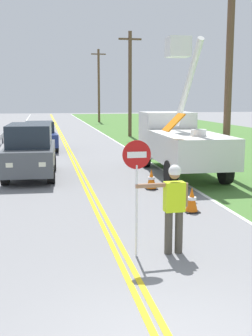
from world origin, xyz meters
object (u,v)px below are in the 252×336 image
Objects in this scene: oncoming_suv_nearest at (30,151)px; utility_bucket_truck at (179,139)px; stop_sign_paddle at (137,172)px; oncoming_sedan_second at (40,136)px; traffic_cone_lead at (192,200)px; traffic_cone_mid at (151,179)px; flagger_worker at (174,203)px; utility_pole_near at (229,62)px; utility_pole_far at (99,85)px; utility_pole_mid at (130,82)px.

utility_bucket_truck is at bearing -1.67° from oncoming_suv_nearest.
stop_sign_paddle is 18.07m from oncoming_sedan_second.
traffic_cone_lead is 1.00× the size of traffic_cone_mid.
stop_sign_paddle is (-0.77, -0.03, 0.66)m from flagger_worker.
utility_pole_near is 38.18m from utility_pole_far.
traffic_cone_mid is (1.86, 6.10, -1.37)m from stop_sign_paddle.
utility_pole_mid is 0.92× the size of utility_pole_far.
utility_pole_near reaches higher than traffic_cone_lead.
traffic_cone_mid is at bearing -99.32° from utility_pole_mid.
utility_bucket_truck is 3.64m from traffic_cone_mid.
utility_bucket_truck is 1.64× the size of oncoming_sedan_second.
oncoming_suv_nearest is at bearing -101.51° from utility_pole_far.
utility_pole_mid reaches higher than oncoming_suv_nearest.
utility_pole_mid is (7.05, 7.91, 3.43)m from oncoming_sedan_second.
utility_pole_mid reaches higher than flagger_worker.
utility_pole_far is (5.22, 45.98, 2.93)m from stop_sign_paddle.
utility_pole_near is (7.27, -10.14, 3.63)m from oncoming_sedan_second.
traffic_cone_mid is (1.09, 6.08, -0.71)m from flagger_worker.
traffic_cone_mid is at bearing -94.82° from utility_pole_far.
traffic_cone_lead is at bearing 63.93° from flagger_worker.
utility_pole_far is at bearing 75.66° from oncoming_sedan_second.
traffic_cone_lead is (1.44, 2.95, -0.71)m from flagger_worker.
utility_pole_near is at bearing 57.23° from traffic_cone_lead.
utility_pole_near reaches higher than traffic_cone_mid.
utility_pole_mid is at bearing 85.43° from utility_bucket_truck.
utility_pole_mid reaches higher than traffic_cone_mid.
utility_pole_far reaches higher than utility_bucket_truck.
utility_pole_mid reaches higher than utility_bucket_truck.
oncoming_sedan_second is 0.51× the size of utility_pole_mid.
utility_pole_far is (-0.10, 38.18, 0.17)m from utility_pole_near.
utility_pole_far is 12.72× the size of traffic_cone_mid.
oncoming_suv_nearest is at bearing 125.83° from traffic_cone_lead.
utility_pole_near is at bearing -89.32° from utility_pole_mid.
stop_sign_paddle is at bearing -177.92° from flagger_worker.
utility_pole_mid is at bearing 66.14° from oncoming_suv_nearest.
traffic_cone_mid is (-3.24, -19.75, -3.93)m from utility_pole_mid.
utility_bucket_truck is 3.63m from utility_pole_near.
oncoming_sedan_second is 5.98× the size of traffic_cone_lead.
oncoming_sedan_second is at bearing 96.20° from stop_sign_paddle.
flagger_worker is at bearing -71.65° from oncoming_suv_nearest.
traffic_cone_lead is (-3.01, -43.00, -4.30)m from utility_pole_far.
utility_pole_far is at bearing 86.00° from traffic_cone_lead.
stop_sign_paddle is 3.96m from traffic_cone_lead.
stop_sign_paddle is at bearing -106.93° from traffic_cone_mid.
utility_pole_mid reaches higher than oncoming_sedan_second.
utility_bucket_truck is 9.79× the size of traffic_cone_lead.
flagger_worker is at bearing -116.07° from traffic_cone_lead.
utility_pole_far is at bearing 78.49° from oncoming_suv_nearest.
utility_bucket_truck is (3.75, 9.01, -0.29)m from stop_sign_paddle.
utility_pole_far is at bearing 85.18° from traffic_cone_mid.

